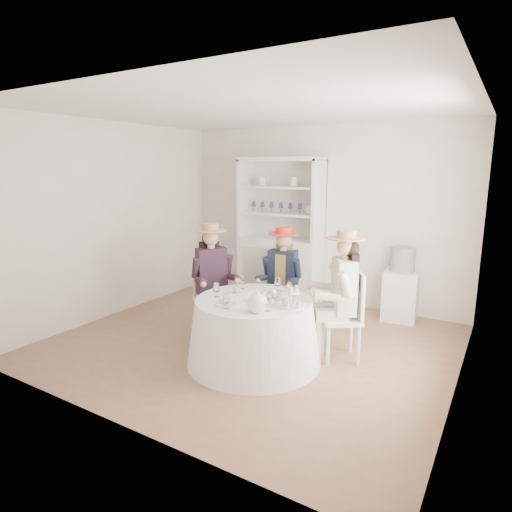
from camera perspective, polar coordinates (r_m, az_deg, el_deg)
The scene contains 23 objects.
ground at distance 5.28m, azimuth -0.57°, elevation -11.42°, with size 4.50×4.50×0.00m, color brown.
ceiling at distance 4.90m, azimuth -0.64°, elevation 19.05°, with size 4.50×4.50×0.00m, color white.
wall_back at distance 6.68m, azimuth 8.49°, elevation 5.36°, with size 4.50×4.50×0.00m, color silver.
wall_front at distance 3.40m, azimuth -18.60°, elevation -1.20°, with size 4.50×4.50×0.00m, color silver.
wall_left at distance 6.38m, azimuth -18.13°, elevation 4.61°, with size 4.50×4.50×0.00m, color silver.
wall_right at distance 4.20m, azimuth 26.48°, elevation 0.55°, with size 4.50×4.50×0.00m, color silver.
tea_table at distance 4.66m, azimuth -0.29°, elevation -9.96°, with size 1.44×1.44×0.71m.
hutch at distance 6.79m, azimuth 3.34°, elevation 0.81°, with size 1.52×1.02×2.23m.
side_table at distance 6.25m, azimuth 18.67°, elevation -4.99°, with size 0.44×0.44×0.69m, color silver.
hatbox at distance 6.13m, azimuth 18.98°, elevation -0.43°, with size 0.33×0.33×0.33m, color black.
guest_left at distance 5.31m, azimuth -5.87°, elevation -2.33°, with size 0.60×0.57×1.41m.
guest_mid at distance 5.38m, azimuth 3.52°, elevation -2.39°, with size 0.50×0.52×1.35m.
guest_right at distance 4.68m, azimuth 11.36°, elevation -4.23°, with size 0.61×0.57×1.43m.
spare_chair at distance 5.84m, azimuth 0.56°, elevation -3.28°, with size 0.47×0.47×1.05m.
teacup_a at distance 4.75m, azimuth -2.65°, elevation -4.56°, with size 0.08×0.08×0.07m, color white.
teacup_b at distance 4.75m, azimuth 1.37°, elevation -4.51°, with size 0.08×0.08×0.07m, color white.
teacup_c at distance 4.54m, azimuth 3.40°, elevation -5.29°, with size 0.09×0.09×0.07m, color white.
flower_bowl at distance 4.44m, azimuth 2.14°, elevation -5.81°, with size 0.22×0.22×0.05m, color white.
flower_arrangement at distance 4.39m, azimuth 1.64°, elevation -5.24°, with size 0.17×0.17×0.06m.
table_teapot at distance 4.11m, azimuth 0.23°, elevation -6.32°, with size 0.28×0.20×0.21m.
sandwich_plate at distance 4.38m, azimuth -3.74°, elevation -6.24°, with size 0.27×0.27×0.06m.
cupcake_stand at distance 4.26m, azimuth 4.71°, elevation -5.84°, with size 0.23×0.23×0.22m.
stemware_set at distance 4.52m, azimuth -0.29°, elevation -4.84°, with size 0.85×0.88×0.15m.
Camera 1 is at (2.55, -4.13, 2.08)m, focal length 30.00 mm.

